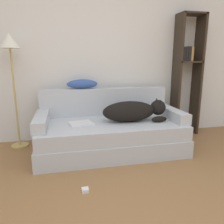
% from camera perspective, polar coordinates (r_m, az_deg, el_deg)
% --- Properties ---
extents(wall_back, '(7.84, 0.06, 2.70)m').
position_cam_1_polar(wall_back, '(3.34, -4.93, 16.40)').
color(wall_back, silver).
rests_on(wall_back, ground_plane).
extents(couch, '(1.85, 0.95, 0.39)m').
position_cam_1_polar(couch, '(2.89, -0.41, -6.36)').
color(couch, '#B2B7BC').
rests_on(couch, ground_plane).
extents(couch_backrest, '(1.81, 0.15, 0.39)m').
position_cam_1_polar(couch_backrest, '(3.17, -1.94, 2.77)').
color(couch_backrest, '#B2B7BC').
rests_on(couch_backrest, couch).
extents(couch_arm_left, '(0.15, 0.76, 0.13)m').
position_cam_1_polar(couch_arm_left, '(2.76, -17.98, -2.13)').
color(couch_arm_left, '#B2B7BC').
rests_on(couch_arm_left, couch).
extents(couch_arm_right, '(0.15, 0.76, 0.13)m').
position_cam_1_polar(couch_arm_right, '(3.09, 15.26, -0.36)').
color(couch_arm_right, '#B2B7BC').
rests_on(couch_arm_right, couch).
extents(dog, '(0.84, 0.28, 0.29)m').
position_cam_1_polar(dog, '(2.82, 5.78, 0.29)').
color(dog, black).
rests_on(dog, couch).
extents(laptop, '(0.32, 0.28, 0.02)m').
position_cam_1_polar(laptop, '(2.75, -8.14, -2.92)').
color(laptop, silver).
rests_on(laptop, couch).
extents(throw_pillow, '(0.43, 0.15, 0.13)m').
position_cam_1_polar(throw_pillow, '(3.11, -7.77, 7.25)').
color(throw_pillow, '#335199').
rests_on(throw_pillow, couch_backrest).
extents(bookshelf, '(0.40, 0.26, 1.85)m').
position_cam_1_polar(bookshelf, '(3.65, 19.03, 10.41)').
color(bookshelf, '#2D2319').
rests_on(bookshelf, ground_plane).
extents(floor_lamp, '(0.25, 0.25, 1.50)m').
position_cam_1_polar(floor_lamp, '(3.13, -24.95, 13.53)').
color(floor_lamp, tan).
rests_on(floor_lamp, ground_plane).
extents(power_adapter, '(0.06, 0.06, 0.03)m').
position_cam_1_polar(power_adapter, '(2.12, -7.01, -19.57)').
color(power_adapter, silver).
rests_on(power_adapter, ground_plane).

